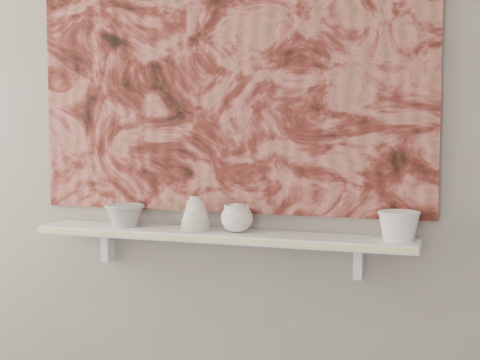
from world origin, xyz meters
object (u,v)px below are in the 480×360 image
at_px(bowl_grey, 125,215).
at_px(bell_vessel, 196,213).
at_px(cup_cream, 237,218).
at_px(bowl_white, 399,226).
at_px(painting, 227,62).
at_px(shelf, 219,236).

relative_size(bowl_grey, bell_vessel, 1.19).
relative_size(cup_cream, bowl_white, 0.82).
distance_m(cup_cream, bowl_white, 0.56).
relative_size(bowl_grey, bowl_white, 1.09).
bearing_deg(painting, bell_vessel, -138.89).
xyz_separation_m(shelf, painting, (0.00, 0.08, 0.62)).
distance_m(shelf, bowl_grey, 0.38).
height_order(bowl_grey, bowl_white, bowl_white).
bearing_deg(painting, bowl_grey, -168.02).
bearing_deg(painting, bowl_white, -7.30).
xyz_separation_m(painting, cup_cream, (0.07, -0.08, -0.56)).
bearing_deg(cup_cream, shelf, 180.00).
relative_size(shelf, bowl_white, 10.13).
distance_m(bowl_grey, cup_cream, 0.45).
xyz_separation_m(bowl_grey, bell_vessel, (0.29, 0.00, 0.02)).
bearing_deg(bowl_white, bowl_grey, 180.00).
height_order(shelf, painting, painting).
xyz_separation_m(shelf, bowl_grey, (-0.38, 0.00, 0.06)).
bearing_deg(bowl_white, bell_vessel, 180.00).
distance_m(painting, bell_vessel, 0.56).
distance_m(painting, bowl_white, 0.85).
bearing_deg(bowl_grey, bowl_white, 0.00).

